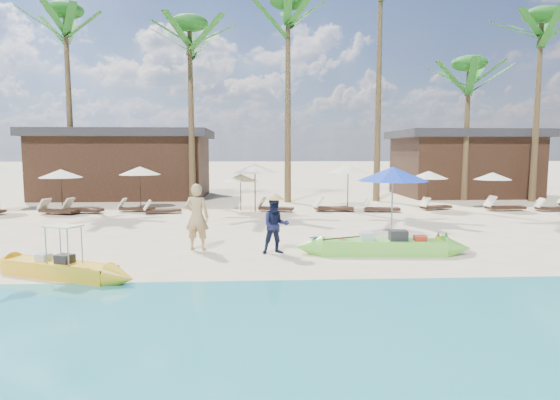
{
  "coord_description": "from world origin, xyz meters",
  "views": [
    {
      "loc": [
        0.28,
        -12.91,
        2.96
      ],
      "look_at": [
        1.06,
        2.0,
        1.39
      ],
      "focal_mm": 30.0,
      "sensor_mm": 36.0,
      "label": 1
    }
  ],
  "objects": [
    {
      "name": "palm_2",
      "position": [
        -10.45,
        15.08,
        9.18
      ],
      "size": [
        2.08,
        2.08,
        11.33
      ],
      "color": "brown",
      "rests_on": "ground"
    },
    {
      "name": "lounger_3_right",
      "position": [
        -9.06,
        9.33,
        0.21
      ],
      "size": [
        1.98,
        1.14,
        0.64
      ],
      "rotation": [
        0.0,
        0.0,
        -0.31
      ],
      "color": "#382417",
      "rests_on": "ground"
    },
    {
      "name": "lounger_6_left",
      "position": [
        1.16,
        9.85,
        0.2
      ],
      "size": [
        1.85,
        1.07,
        0.6
      ],
      "rotation": [
        0.0,
        0.0,
        -0.32
      ],
      "color": "#382417",
      "rests_on": "ground"
    },
    {
      "name": "wet_sand_strip",
      "position": [
        0.0,
        -5.0,
        0.0
      ],
      "size": [
        240.0,
        4.5,
        0.01
      ],
      "primitive_type": "cube",
      "color": "tan",
      "rests_on": "ground"
    },
    {
      "name": "lounger_6_right",
      "position": [
        4.1,
        9.77,
        0.21
      ],
      "size": [
        1.91,
        0.98,
        0.62
      ],
      "rotation": [
        0.0,
        0.0,
        -0.24
      ],
      "color": "#382417",
      "rests_on": "ground"
    },
    {
      "name": "palm_3",
      "position": [
        -3.36,
        14.27,
        8.58
      ],
      "size": [
        2.08,
        2.08,
        10.52
      ],
      "color": "brown",
      "rests_on": "ground"
    },
    {
      "name": "resort_parasol_4",
      "position": [
        -5.63,
        11.37,
        1.95
      ],
      "size": [
        2.1,
        2.1,
        2.17
      ],
      "color": "#382417",
      "rests_on": "ground"
    },
    {
      "name": "palm_5",
      "position": [
        7.45,
        14.38,
        10.82
      ],
      "size": [
        2.08,
        2.08,
        13.6
      ],
      "color": "brown",
      "rests_on": "ground"
    },
    {
      "name": "resort_parasol_7",
      "position": [
        5.14,
        11.41,
        2.03
      ],
      "size": [
        2.19,
        2.19,
        2.25
      ],
      "color": "#382417",
      "rests_on": "ground"
    },
    {
      "name": "blue_umbrella",
      "position": [
        4.71,
        1.96,
        2.22
      ],
      "size": [
        2.28,
        2.28,
        2.45
      ],
      "color": "#99999E",
      "rests_on": "ground"
    },
    {
      "name": "pavilion_west",
      "position": [
        -8.0,
        17.5,
        2.19
      ],
      "size": [
        10.8,
        6.6,
        4.3
      ],
      "color": "#382417",
      "rests_on": "ground"
    },
    {
      "name": "lounger_8_left",
      "position": [
        9.28,
        10.03,
        0.19
      ],
      "size": [
        1.77,
        1.03,
        0.57
      ],
      "rotation": [
        0.0,
        0.0,
        0.32
      ],
      "color": "#382417",
      "rests_on": "ground"
    },
    {
      "name": "pavilion_east",
      "position": [
        14.0,
        17.5,
        2.2
      ],
      "size": [
        8.8,
        6.6,
        4.3
      ],
      "color": "#382417",
      "rests_on": "ground"
    },
    {
      "name": "lounger_9_right",
      "position": [
        14.84,
        9.21,
        0.19
      ],
      "size": [
        1.71,
        0.62,
        0.57
      ],
      "rotation": [
        0.0,
        0.0,
        -0.06
      ],
      "color": "#382417",
      "rests_on": "ground"
    },
    {
      "name": "palm_4",
      "position": [
        2.15,
        14.01,
        9.45
      ],
      "size": [
        2.08,
        2.08,
        11.7
      ],
      "color": "brown",
      "rests_on": "ground"
    },
    {
      "name": "yellow_canoe",
      "position": [
        -4.34,
        -1.92,
        0.2
      ],
      "size": [
        4.49,
        2.28,
        1.25
      ],
      "rotation": [
        0.0,
        0.0,
        -0.43
      ],
      "color": "yellow",
      "rests_on": "ground"
    },
    {
      "name": "lounger_7_right",
      "position": [
        6.29,
        9.38,
        0.2
      ],
      "size": [
        1.85,
        0.74,
        0.61
      ],
      "rotation": [
        0.0,
        0.0,
        -0.11
      ],
      "color": "#382417",
      "rests_on": "ground"
    },
    {
      "name": "resort_parasol_3",
      "position": [
        -9.13,
        10.22,
        1.87
      ],
      "size": [
        2.01,
        2.01,
        2.07
      ],
      "color": "#382417",
      "rests_on": "ground"
    },
    {
      "name": "resort_parasol_5",
      "position": [
        -0.45,
        10.19,
        1.65
      ],
      "size": [
        1.78,
        1.78,
        1.83
      ],
      "color": "#382417",
      "rests_on": "ground"
    },
    {
      "name": "resort_parasol_9",
      "position": [
        12.19,
        9.96,
        1.7
      ],
      "size": [
        1.83,
        1.83,
        1.89
      ],
      "color": "#382417",
      "rests_on": "ground"
    },
    {
      "name": "lounger_4_left",
      "position": [
        -8.04,
        9.67,
        0.22
      ],
      "size": [
        1.99,
        1.02,
        0.65
      ],
      "rotation": [
        0.0,
        0.0,
        -0.24
      ],
      "color": "#382417",
      "rests_on": "ground"
    },
    {
      "name": "ground",
      "position": [
        0.0,
        0.0,
        0.0
      ],
      "size": [
        240.0,
        240.0,
        0.0
      ],
      "primitive_type": "plane",
      "color": "beige",
      "rests_on": "ground"
    },
    {
      "name": "lounger_4_right",
      "position": [
        -5.63,
        10.1,
        0.2
      ],
      "size": [
        1.76,
        0.62,
        0.59
      ],
      "rotation": [
        0.0,
        0.0,
        -0.05
      ],
      "color": "#382417",
      "rests_on": "ground"
    },
    {
      "name": "vendor_green",
      "position": [
        0.85,
        0.38,
        0.82
      ],
      "size": [
        0.87,
        0.73,
        1.64
      ],
      "primitive_type": "imported",
      "rotation": [
        0.0,
        0.0,
        0.14
      ],
      "color": "#161B3D",
      "rests_on": "ground"
    },
    {
      "name": "lounger_7_left",
      "position": [
        3.94,
        9.77,
        0.21
      ],
      "size": [
        1.88,
        0.83,
        0.62
      ],
      "rotation": [
        0.0,
        0.0,
        0.16
      ],
      "color": "#382417",
      "rests_on": "ground"
    },
    {
      "name": "tourist",
      "position": [
        -1.48,
        1.02,
        1.0
      ],
      "size": [
        0.8,
        0.59,
        1.99
      ],
      "primitive_type": "imported",
      "rotation": [
        0.0,
        0.0,
        2.98
      ],
      "color": "tan",
      "rests_on": "ground"
    },
    {
      "name": "palm_6",
      "position": [
        12.84,
        14.52,
        7.05
      ],
      "size": [
        2.08,
        2.08,
        8.51
      ],
      "color": "brown",
      "rests_on": "ground"
    },
    {
      "name": "lounger_9_left",
      "position": [
        12.54,
        9.49,
        0.22
      ],
      "size": [
        1.98,
        0.7,
        0.66
      ],
      "rotation": [
        0.0,
        0.0,
        0.05
      ],
      "color": "#382417",
      "rests_on": "ground"
    },
    {
      "name": "resort_parasol_8",
      "position": [
        8.93,
        9.99,
        1.77
      ],
      "size": [
        1.91,
        1.91,
        1.97
      ],
      "color": "#382417",
      "rests_on": "ground"
    },
    {
      "name": "green_canoe",
      "position": [
        3.9,
        0.05,
        0.24
      ],
      "size": [
        5.59,
        1.01,
        0.71
      ],
      "rotation": [
        0.0,
        0.0,
        -0.08
      ],
      "color": "#6BDE43",
      "rests_on": "ground"
    },
    {
      "name": "resort_parasol_6",
      "position": [
        0.26,
        9.95,
        2.11
      ],
      "size": [
        2.28,
        2.28,
        2.34
      ],
      "color": "#382417",
      "rests_on": "ground"
    },
    {
      "name": "lounger_5_left",
      "position": [
        -4.22,
        9.3,
        0.2
      ],
      "size": [
        1.82,
        0.98,
        0.59
      ],
      "rotation": [
        0.0,
        0.0,
        0.27
      ],
      "color": "#382417",
      "rests_on": "ground"
    },
    {
      "name": "palm_7",
      "position": [
        16.57,
        13.68,
        8.99
      ],
      "size": [
        2.08,
        2.08,
        11.08
      ],
      "color": "brown",
      "rests_on": "ground"
    }
  ]
}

